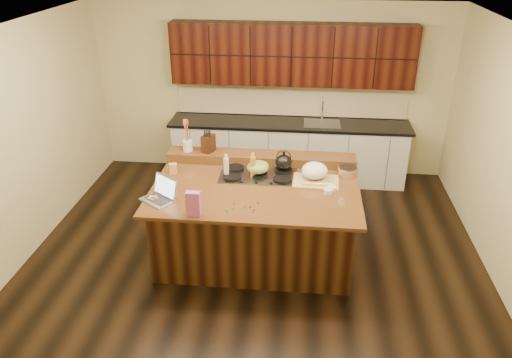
# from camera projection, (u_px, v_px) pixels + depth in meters

# --- Properties ---
(room) EXTENTS (5.52, 5.02, 2.72)m
(room) POSITION_uv_depth(u_px,v_px,m) (256.00, 153.00, 5.59)
(room) COLOR black
(room) RESTS_ON ground
(island) EXTENTS (2.40, 1.60, 0.92)m
(island) POSITION_uv_depth(u_px,v_px,m) (256.00, 221.00, 5.99)
(island) COLOR black
(island) RESTS_ON ground
(back_ledge) EXTENTS (2.40, 0.30, 0.12)m
(back_ledge) POSITION_uv_depth(u_px,v_px,m) (261.00, 158.00, 6.38)
(back_ledge) COLOR black
(back_ledge) RESTS_ON island
(cooktop) EXTENTS (0.92, 0.52, 0.05)m
(cooktop) POSITION_uv_depth(u_px,v_px,m) (258.00, 175.00, 6.04)
(cooktop) COLOR gray
(cooktop) RESTS_ON island
(back_counter) EXTENTS (3.70, 0.66, 2.40)m
(back_counter) POSITION_uv_depth(u_px,v_px,m) (290.00, 119.00, 7.71)
(back_counter) COLOR silver
(back_counter) RESTS_ON ground
(kettle) EXTENTS (0.26, 0.26, 0.19)m
(kettle) POSITION_uv_depth(u_px,v_px,m) (284.00, 162.00, 6.08)
(kettle) COLOR black
(kettle) RESTS_ON cooktop
(green_bowl) EXTENTS (0.28, 0.28, 0.15)m
(green_bowl) POSITION_uv_depth(u_px,v_px,m) (258.00, 167.00, 6.00)
(green_bowl) COLOR olive
(green_bowl) RESTS_ON cooktop
(laptop) EXTENTS (0.45, 0.44, 0.25)m
(laptop) POSITION_uv_depth(u_px,v_px,m) (161.00, 194.00, 5.50)
(laptop) COLOR #B7B7BC
(laptop) RESTS_ON island
(oil_bottle) EXTENTS (0.08, 0.08, 0.27)m
(oil_bottle) POSITION_uv_depth(u_px,v_px,m) (253.00, 167.00, 5.94)
(oil_bottle) COLOR #C27F22
(oil_bottle) RESTS_ON island
(vinegar_bottle) EXTENTS (0.06, 0.06, 0.25)m
(vinegar_bottle) POSITION_uv_depth(u_px,v_px,m) (226.00, 168.00, 5.96)
(vinegar_bottle) COLOR silver
(vinegar_bottle) RESTS_ON island
(wooden_tray) EXTENTS (0.55, 0.44, 0.22)m
(wooden_tray) POSITION_uv_depth(u_px,v_px,m) (315.00, 173.00, 5.90)
(wooden_tray) COLOR tan
(wooden_tray) RESTS_ON island
(ramekin_a) EXTENTS (0.11, 0.11, 0.04)m
(ramekin_a) POSITION_uv_depth(u_px,v_px,m) (328.00, 191.00, 5.65)
(ramekin_a) COLOR white
(ramekin_a) RESTS_ON island
(ramekin_b) EXTENTS (0.13, 0.13, 0.04)m
(ramekin_b) POSITION_uv_depth(u_px,v_px,m) (332.00, 188.00, 5.70)
(ramekin_b) COLOR white
(ramekin_b) RESTS_ON island
(ramekin_c) EXTENTS (0.13, 0.13, 0.04)m
(ramekin_c) POSITION_uv_depth(u_px,v_px,m) (317.00, 172.00, 6.10)
(ramekin_c) COLOR white
(ramekin_c) RESTS_ON island
(strainer_bowl) EXTENTS (0.30, 0.30, 0.09)m
(strainer_bowl) POSITION_uv_depth(u_px,v_px,m) (348.00, 172.00, 6.05)
(strainer_bowl) COLOR #996B3F
(strainer_bowl) RESTS_ON island
(kitchen_timer) EXTENTS (0.09, 0.09, 0.07)m
(kitchen_timer) POSITION_uv_depth(u_px,v_px,m) (342.00, 199.00, 5.45)
(kitchen_timer) COLOR silver
(kitchen_timer) RESTS_ON island
(pink_bag) EXTENTS (0.15, 0.09, 0.27)m
(pink_bag) POSITION_uv_depth(u_px,v_px,m) (193.00, 204.00, 5.15)
(pink_bag) COLOR #B9578A
(pink_bag) RESTS_ON island
(candy_plate) EXTENTS (0.21, 0.21, 0.01)m
(candy_plate) POSITION_uv_depth(u_px,v_px,m) (153.00, 199.00, 5.52)
(candy_plate) COLOR white
(candy_plate) RESTS_ON island
(package_box) EXTENTS (0.11, 0.09, 0.13)m
(package_box) POSITION_uv_depth(u_px,v_px,m) (173.00, 169.00, 6.09)
(package_box) COLOR gold
(package_box) RESTS_ON island
(utensil_crock) EXTENTS (0.15, 0.15, 0.14)m
(utensil_crock) POSITION_uv_depth(u_px,v_px,m) (188.00, 146.00, 6.41)
(utensil_crock) COLOR white
(utensil_crock) RESTS_ON back_ledge
(knife_block) EXTENTS (0.17, 0.21, 0.22)m
(knife_block) POSITION_uv_depth(u_px,v_px,m) (208.00, 143.00, 6.36)
(knife_block) COLOR black
(knife_block) RESTS_ON back_ledge
(gumdrop_0) EXTENTS (0.02, 0.02, 0.02)m
(gumdrop_0) POSITION_uv_depth(u_px,v_px,m) (254.00, 210.00, 5.30)
(gumdrop_0) COLOR red
(gumdrop_0) RESTS_ON island
(gumdrop_1) EXTENTS (0.02, 0.02, 0.02)m
(gumdrop_1) POSITION_uv_depth(u_px,v_px,m) (226.00, 210.00, 5.30)
(gumdrop_1) COLOR #198C26
(gumdrop_1) RESTS_ON island
(gumdrop_2) EXTENTS (0.02, 0.02, 0.02)m
(gumdrop_2) POSITION_uv_depth(u_px,v_px,m) (250.00, 207.00, 5.35)
(gumdrop_2) COLOR red
(gumdrop_2) RESTS_ON island
(gumdrop_3) EXTENTS (0.02, 0.02, 0.02)m
(gumdrop_3) POSITION_uv_depth(u_px,v_px,m) (242.00, 209.00, 5.31)
(gumdrop_3) COLOR #198C26
(gumdrop_3) RESTS_ON island
(gumdrop_4) EXTENTS (0.02, 0.02, 0.02)m
(gumdrop_4) POSITION_uv_depth(u_px,v_px,m) (258.00, 203.00, 5.43)
(gumdrop_4) COLOR red
(gumdrop_4) RESTS_ON island
(gumdrop_5) EXTENTS (0.02, 0.02, 0.02)m
(gumdrop_5) POSITION_uv_depth(u_px,v_px,m) (253.00, 212.00, 5.26)
(gumdrop_5) COLOR #198C26
(gumdrop_5) RESTS_ON island
(gumdrop_6) EXTENTS (0.02, 0.02, 0.02)m
(gumdrop_6) POSITION_uv_depth(u_px,v_px,m) (234.00, 203.00, 5.42)
(gumdrop_6) COLOR red
(gumdrop_6) RESTS_ON island
(gumdrop_7) EXTENTS (0.02, 0.02, 0.02)m
(gumdrop_7) POSITION_uv_depth(u_px,v_px,m) (232.00, 208.00, 5.32)
(gumdrop_7) COLOR #198C26
(gumdrop_7) RESTS_ON island
(gumdrop_8) EXTENTS (0.02, 0.02, 0.02)m
(gumdrop_8) POSITION_uv_depth(u_px,v_px,m) (245.00, 206.00, 5.37)
(gumdrop_8) COLOR red
(gumdrop_8) RESTS_ON island
(gumdrop_9) EXTENTS (0.02, 0.02, 0.02)m
(gumdrop_9) POSITION_uv_depth(u_px,v_px,m) (227.00, 211.00, 5.26)
(gumdrop_9) COLOR #198C26
(gumdrop_9) RESTS_ON island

